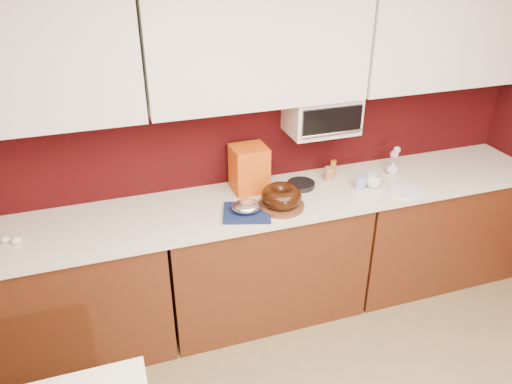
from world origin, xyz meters
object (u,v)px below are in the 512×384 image
object	(u,v)px
toaster_oven	(321,113)
pandoro_box	(249,169)
blue_jar	(360,182)
coffee_mug	(373,180)
foil_ham_nest	(247,206)
bundt_cake	(281,196)
flower_vase	(393,167)

from	to	relation	value
toaster_oven	pandoro_box	bearing A→B (deg)	-179.88
toaster_oven	blue_jar	bearing A→B (deg)	-46.71
coffee_mug	blue_jar	bearing A→B (deg)	175.84
toaster_oven	foil_ham_nest	size ratio (longest dim) A/B	2.43
bundt_cake	blue_jar	xyz separation A→B (m)	(0.59, 0.07, -0.04)
flower_vase	pandoro_box	bearing A→B (deg)	174.90
toaster_oven	flower_vase	world-z (taller)	toaster_oven
foil_ham_nest	bundt_cake	bearing A→B (deg)	2.62
toaster_oven	pandoro_box	xyz separation A→B (m)	(-0.50, -0.00, -0.32)
pandoro_box	coffee_mug	size ratio (longest dim) A/B	2.90
bundt_cake	foil_ham_nest	size ratio (longest dim) A/B	1.37
bundt_cake	blue_jar	bearing A→B (deg)	7.08
bundt_cake	pandoro_box	distance (m)	0.32
coffee_mug	blue_jar	distance (m)	0.09
bundt_cake	flower_vase	world-z (taller)	bundt_cake
foil_ham_nest	coffee_mug	bearing A→B (deg)	4.83
coffee_mug	flower_vase	xyz separation A→B (m)	(0.23, 0.14, 0.00)
toaster_oven	coffee_mug	distance (m)	0.57
coffee_mug	flower_vase	size ratio (longest dim) A/B	0.99
toaster_oven	bundt_cake	distance (m)	0.62
foil_ham_nest	blue_jar	distance (m)	0.82
coffee_mug	flower_vase	world-z (taller)	flower_vase
pandoro_box	flower_vase	bearing A→B (deg)	-7.21
toaster_oven	bundt_cake	world-z (taller)	toaster_oven
pandoro_box	flower_vase	xyz separation A→B (m)	(1.03, -0.09, -0.10)
coffee_mug	flower_vase	distance (m)	0.27
toaster_oven	bundt_cake	bearing A→B (deg)	-142.16
coffee_mug	blue_jar	xyz separation A→B (m)	(-0.09, 0.01, -0.01)
coffee_mug	flower_vase	bearing A→B (deg)	30.33
pandoro_box	flower_vase	distance (m)	1.04
foil_ham_nest	blue_jar	bearing A→B (deg)	5.84
foil_ham_nest	pandoro_box	xyz separation A→B (m)	(0.11, 0.31, 0.10)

